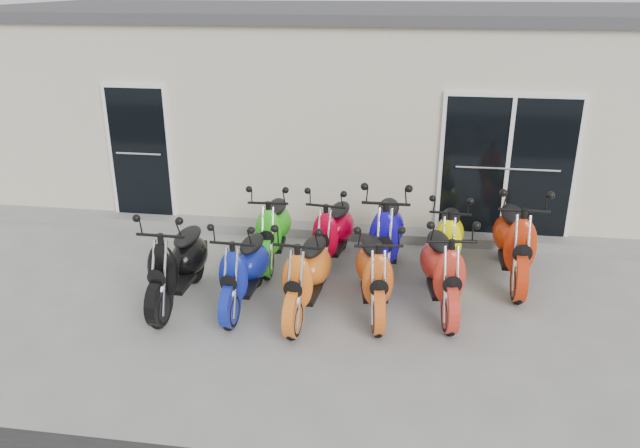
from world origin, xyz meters
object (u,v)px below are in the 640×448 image
(scooter_back_yellow, at_px, (449,230))
(scooter_front_black, at_px, (177,254))
(scooter_front_orange_a, at_px, (306,264))
(scooter_front_orange_b, at_px, (375,263))
(scooter_front_red, at_px, (443,259))
(scooter_back_green, at_px, (273,220))
(scooter_back_extra, at_px, (516,231))
(scooter_back_red, at_px, (333,223))
(scooter_front_blue, at_px, (244,260))
(scooter_back_blue, at_px, (387,224))

(scooter_back_yellow, bearing_deg, scooter_front_black, -152.27)
(scooter_front_black, distance_m, scooter_front_orange_a, 1.63)
(scooter_front_orange_b, xyz_separation_m, scooter_front_red, (0.82, 0.18, 0.02))
(scooter_back_green, bearing_deg, scooter_front_orange_b, -42.93)
(scooter_back_yellow, height_order, scooter_back_extra, scooter_back_extra)
(scooter_back_green, bearing_deg, scooter_back_extra, -5.87)
(scooter_back_yellow, bearing_deg, scooter_back_red, -174.33)
(scooter_front_orange_a, bearing_deg, scooter_front_black, -176.52)
(scooter_front_orange_a, bearing_deg, scooter_front_blue, 179.65)
(scooter_front_orange_a, relative_size, scooter_back_blue, 0.91)
(scooter_front_blue, distance_m, scooter_front_red, 2.44)
(scooter_front_black, distance_m, scooter_front_blue, 0.84)
(scooter_front_black, xyz_separation_m, scooter_back_yellow, (3.38, 1.41, -0.04))
(scooter_back_red, height_order, scooter_back_yellow, scooter_back_red)
(scooter_front_black, relative_size, scooter_back_red, 1.05)
(scooter_back_green, bearing_deg, scooter_back_blue, -7.93)
(scooter_front_orange_a, bearing_deg, scooter_back_green, 121.42)
(scooter_front_blue, xyz_separation_m, scooter_back_blue, (1.68, 1.24, 0.10))
(scooter_back_green, xyz_separation_m, scooter_back_yellow, (2.47, 0.02, -0.01))
(scooter_front_orange_a, distance_m, scooter_back_green, 1.60)
(scooter_front_orange_b, relative_size, scooter_front_red, 0.97)
(scooter_front_orange_a, height_order, scooter_back_blue, scooter_back_blue)
(scooter_front_black, xyz_separation_m, scooter_back_red, (1.77, 1.40, -0.03))
(scooter_front_black, xyz_separation_m, scooter_back_extra, (4.23, 1.28, 0.05))
(scooter_back_blue, height_order, scooter_back_yellow, scooter_back_blue)
(scooter_front_red, bearing_deg, scooter_front_black, 178.40)
(scooter_front_black, height_order, scooter_front_red, scooter_front_black)
(scooter_front_black, bearing_deg, scooter_front_blue, 3.57)
(scooter_back_green, bearing_deg, scooter_back_yellow, -3.50)
(scooter_front_orange_b, xyz_separation_m, scooter_back_green, (-1.53, 1.24, -0.00))
(scooter_back_yellow, bearing_deg, scooter_back_blue, -166.26)
(scooter_front_orange_b, distance_m, scooter_back_extra, 2.12)
(scooter_front_black, bearing_deg, scooter_back_red, 39.17)
(scooter_front_blue, bearing_deg, scooter_front_orange_b, 6.40)
(scooter_back_green, xyz_separation_m, scooter_back_blue, (1.61, -0.11, 0.08))
(scooter_front_blue, xyz_separation_m, scooter_back_red, (0.93, 1.36, 0.02))
(scooter_front_orange_b, height_order, scooter_back_yellow, scooter_front_orange_b)
(scooter_front_blue, relative_size, scooter_front_orange_b, 0.97)
(scooter_back_green, xyz_separation_m, scooter_back_red, (0.86, -0.00, 0.00))
(scooter_front_blue, xyz_separation_m, scooter_back_yellow, (2.54, 1.37, 0.00))
(scooter_front_orange_b, relative_size, scooter_back_yellow, 1.03)
(scooter_back_red, distance_m, scooter_back_extra, 2.46)
(scooter_back_blue, relative_size, scooter_back_yellow, 1.15)
(scooter_back_red, bearing_deg, scooter_back_green, -173.01)
(scooter_back_extra, bearing_deg, scooter_front_blue, -159.37)
(scooter_front_black, distance_m, scooter_back_blue, 2.83)
(scooter_front_blue, height_order, scooter_back_red, scooter_back_red)
(scooter_back_red, relative_size, scooter_back_yellow, 1.02)
(scooter_front_black, height_order, scooter_back_yellow, scooter_front_black)
(scooter_front_black, bearing_deg, scooter_front_red, 6.82)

